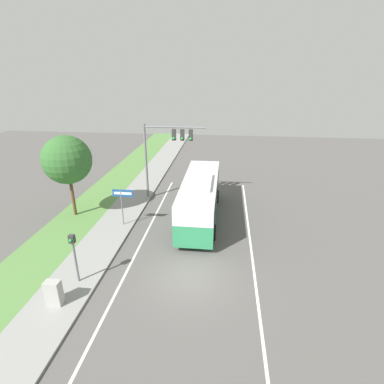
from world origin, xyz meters
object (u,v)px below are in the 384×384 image
at_px(bus, 200,196).
at_px(utility_cabinet, 54,293).
at_px(signal_gantry, 165,146).
at_px(pedestrian_signal, 74,251).
at_px(street_sign, 123,199).

xyz_separation_m(bus, utility_cabinet, (-6.11, -10.14, -1.09)).
bearing_deg(signal_gantry, pedestrian_signal, -102.02).
bearing_deg(bus, street_sign, -160.47).
distance_m(signal_gantry, utility_cabinet, 14.48).
height_order(street_sign, utility_cabinet, street_sign).
distance_m(pedestrian_signal, street_sign, 6.50).
xyz_separation_m(bus, pedestrian_signal, (-5.78, -8.39, 0.15)).
distance_m(bus, utility_cabinet, 11.88).
bearing_deg(utility_cabinet, street_sign, 84.90).
bearing_deg(utility_cabinet, bus, 58.93).
bearing_deg(signal_gantry, street_sign, -111.50).
bearing_deg(bus, utility_cabinet, -121.07).
relative_size(signal_gantry, utility_cabinet, 5.14).
bearing_deg(pedestrian_signal, signal_gantry, 77.98).
bearing_deg(signal_gantry, utility_cabinet, -101.84).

